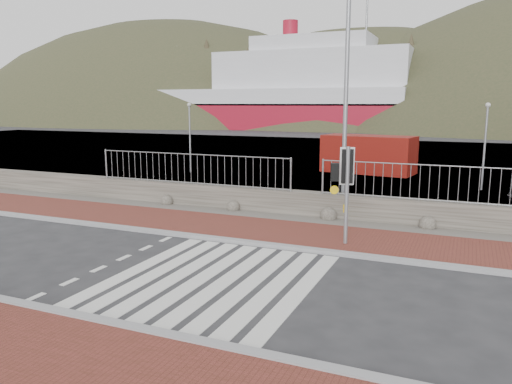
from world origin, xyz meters
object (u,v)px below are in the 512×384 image
at_px(ferry, 274,95).
at_px(traffic_signal_far, 346,175).
at_px(shipping_container, 368,154).
at_px(streetlight, 351,74).

xyz_separation_m(ferry, traffic_signal_far, (26.81, -63.93, -3.27)).
distance_m(ferry, shipping_container, 54.07).
bearing_deg(shipping_container, ferry, 126.30).
bearing_deg(streetlight, traffic_signal_far, -80.84).
bearing_deg(shipping_container, streetlight, -73.76).
relative_size(traffic_signal_far, shipping_container, 0.54).
height_order(traffic_signal_far, streetlight, streetlight).
bearing_deg(traffic_signal_far, ferry, -87.87).
relative_size(ferry, traffic_signal_far, 17.33).
xyz_separation_m(traffic_signal_far, shipping_container, (-2.32, 15.92, -0.98)).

